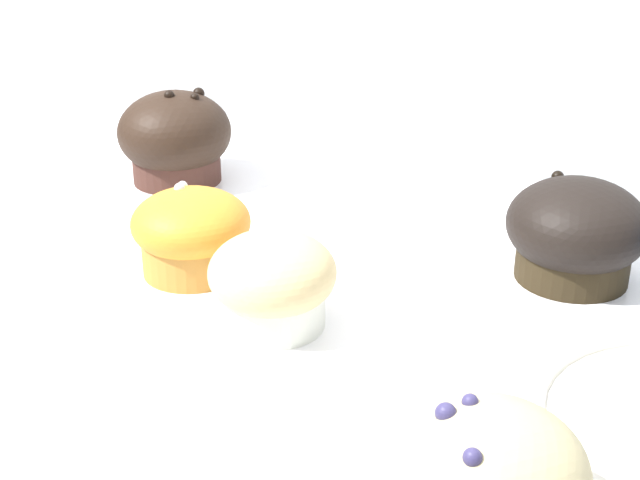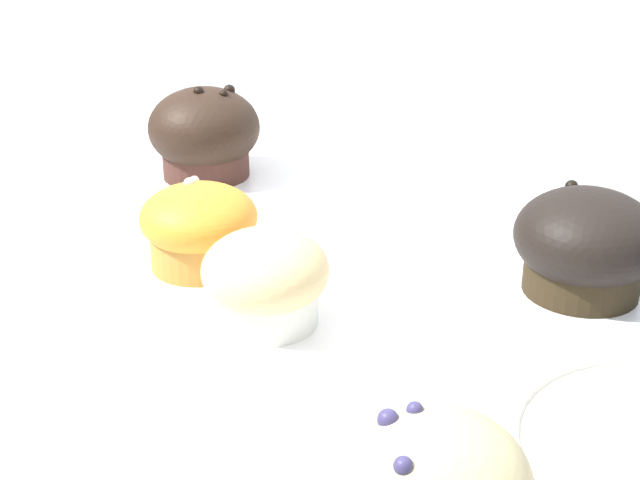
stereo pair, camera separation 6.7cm
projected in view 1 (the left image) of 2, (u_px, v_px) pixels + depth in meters
wall_back at (585, 105)px, 1.15m from camera, size 3.20×0.10×1.80m
muffin_front_center at (175, 139)px, 0.90m from camera, size 0.11×0.11×0.10m
muffin_back_left at (271, 281)px, 0.63m from camera, size 0.09×0.09×0.07m
muffin_back_right at (576, 233)px, 0.70m from camera, size 0.11×0.11×0.08m
muffin_front_left at (191, 232)px, 0.71m from camera, size 0.10×0.10×0.07m
muffin_front_right at (489, 480)px, 0.44m from camera, size 0.10×0.10×0.08m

